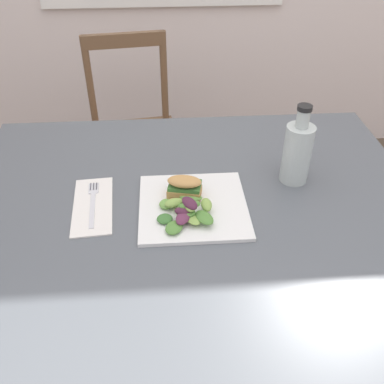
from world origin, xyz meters
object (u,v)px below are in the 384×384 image
(plate_lunch, at_px, (193,206))
(chair_wooden_far, at_px, (134,135))
(dining_table, at_px, (193,242))
(fork_on_napkin, at_px, (93,200))
(sandwich_half_front, at_px, (185,186))
(bottle_cold_brew, at_px, (297,155))

(plate_lunch, bearing_deg, chair_wooden_far, 102.91)
(dining_table, height_order, chair_wooden_far, chair_wooden_far)
(plate_lunch, relative_size, fork_on_napkin, 1.47)
(dining_table, bearing_deg, fork_on_napkin, 170.09)
(chair_wooden_far, height_order, sandwich_half_front, chair_wooden_far)
(plate_lunch, distance_m, fork_on_napkin, 0.26)
(sandwich_half_front, xyz_separation_m, fork_on_napkin, (-0.24, -0.00, -0.03))
(bottle_cold_brew, bearing_deg, chair_wooden_far, 121.59)
(chair_wooden_far, bearing_deg, sandwich_half_front, -77.69)
(dining_table, relative_size, fork_on_napkin, 6.59)
(bottle_cold_brew, bearing_deg, plate_lunch, -159.60)
(chair_wooden_far, relative_size, sandwich_half_front, 9.02)
(fork_on_napkin, bearing_deg, bottle_cold_brew, 6.84)
(fork_on_napkin, bearing_deg, dining_table, -9.91)
(sandwich_half_front, bearing_deg, chair_wooden_far, 102.31)
(plate_lunch, xyz_separation_m, bottle_cold_brew, (0.29, 0.11, 0.07))
(dining_table, relative_size, plate_lunch, 4.49)
(plate_lunch, bearing_deg, fork_on_napkin, 170.90)
(dining_table, bearing_deg, chair_wooden_far, 102.82)
(sandwich_half_front, bearing_deg, plate_lunch, -65.56)
(dining_table, relative_size, chair_wooden_far, 1.41)
(chair_wooden_far, height_order, bottle_cold_brew, bottle_cold_brew)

